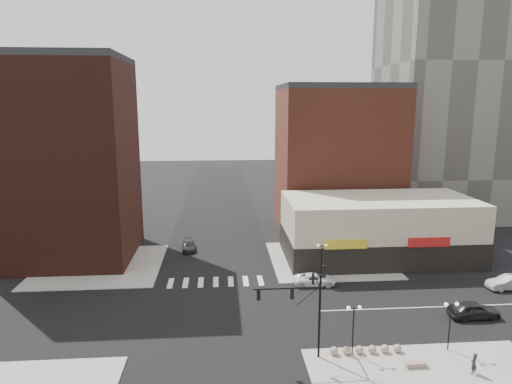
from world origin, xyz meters
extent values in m
plane|color=black|center=(0.00, 0.00, 0.00)|extent=(240.00, 240.00, 0.00)
cube|color=black|center=(0.00, 0.00, 0.01)|extent=(200.00, 14.00, 0.02)
cube|color=black|center=(0.00, 0.00, 0.01)|extent=(14.00, 200.00, 0.02)
cube|color=gray|center=(-14.50, 14.50, 0.06)|extent=(15.00, 15.00, 0.12)
cube|color=gray|center=(14.50, 14.50, 0.06)|extent=(15.00, 15.00, 0.12)
cube|color=#3B1B12|center=(-19.00, 18.50, 12.50)|extent=(16.00, 15.00, 25.00)
cube|color=#3B1B12|center=(-32.00, 34.00, 6.00)|extent=(20.00, 18.00, 12.00)
cube|color=brown|center=(19.00, 29.50, 11.00)|extent=(18.00, 15.00, 22.00)
cube|color=#47443F|center=(60.00, 56.00, 41.00)|extent=(18.00, 18.00, 82.00)
cube|color=beige|center=(21.00, 15.00, 4.00)|extent=(24.00, 12.00, 8.00)
cube|color=black|center=(21.00, 15.00, 1.70)|extent=(24.20, 12.20, 3.40)
cylinder|color=black|center=(8.20, -8.20, 3.50)|extent=(0.18, 0.18, 7.00)
cylinder|color=black|center=(5.60, -8.20, 6.00)|extent=(5.20, 0.11, 0.11)
cylinder|color=black|center=(7.20, -8.20, 5.30)|extent=(1.72, 0.06, 1.46)
cylinder|color=black|center=(8.20, -6.70, 6.00)|extent=(0.11, 3.00, 0.11)
cube|color=black|center=(3.40, -8.20, 5.60)|extent=(0.28, 0.18, 0.95)
sphere|color=red|center=(3.40, -8.20, 5.90)|extent=(0.16, 0.16, 0.16)
cube|color=black|center=(6.00, -8.20, 5.60)|extent=(0.28, 0.18, 0.95)
sphere|color=red|center=(6.00, -8.20, 5.90)|extent=(0.16, 0.16, 0.16)
cube|color=black|center=(8.20, -5.40, 5.60)|extent=(0.18, 0.28, 0.95)
sphere|color=red|center=(8.20, -5.40, 5.90)|extent=(0.16, 0.16, 0.16)
cube|color=black|center=(8.45, -8.20, 7.30)|extent=(0.28, 0.18, 0.95)
sphere|color=red|center=(8.45, -8.20, 7.60)|extent=(0.16, 0.16, 0.16)
cylinder|color=black|center=(11.00, -8.00, 2.12)|extent=(0.11, 0.11, 4.00)
cylinder|color=black|center=(11.00, -8.00, 4.02)|extent=(0.90, 0.06, 0.06)
sphere|color=white|center=(10.55, -8.00, 4.12)|extent=(0.32, 0.32, 0.32)
sphere|color=white|center=(11.45, -8.00, 4.12)|extent=(0.32, 0.32, 0.32)
cylinder|color=black|center=(19.00, -8.00, 2.12)|extent=(0.11, 0.11, 4.00)
cylinder|color=black|center=(19.00, -8.00, 4.02)|extent=(0.90, 0.06, 0.06)
sphere|color=white|center=(18.55, -8.00, 4.12)|extent=(0.32, 0.32, 0.32)
sphere|color=white|center=(19.45, -8.00, 4.12)|extent=(0.32, 0.32, 0.32)
cylinder|color=black|center=(12.00, 8.00, 2.12)|extent=(0.11, 0.11, 4.00)
cylinder|color=black|center=(12.00, 8.00, 4.02)|extent=(0.90, 0.06, 0.06)
sphere|color=white|center=(11.55, 8.00, 4.12)|extent=(0.32, 0.32, 0.32)
sphere|color=white|center=(12.45, 8.00, 4.12)|extent=(0.32, 0.32, 0.32)
sphere|color=gray|center=(9.50, -8.00, 0.45)|extent=(0.66, 0.66, 0.66)
sphere|color=gray|center=(10.55, -8.00, 0.45)|extent=(0.66, 0.66, 0.66)
sphere|color=gray|center=(11.60, -8.00, 0.45)|extent=(0.66, 0.66, 0.66)
sphere|color=gray|center=(12.65, -8.00, 0.45)|extent=(0.66, 0.66, 0.66)
sphere|color=gray|center=(13.70, -8.00, 0.45)|extent=(0.66, 0.66, 0.66)
sphere|color=gray|center=(14.75, -8.00, 0.45)|extent=(0.66, 0.66, 0.66)
imported|color=white|center=(10.94, 6.50, 0.65)|extent=(4.74, 2.28, 1.30)
imported|color=black|center=(24.31, -2.52, 0.81)|extent=(4.75, 1.96, 1.61)
imported|color=#9C9DA1|center=(31.77, 3.68, 0.76)|extent=(4.72, 1.88, 1.53)
imported|color=black|center=(-3.94, 19.93, 0.62)|extent=(2.12, 4.43, 1.25)
imported|color=#262329|center=(19.25, -11.37, 0.95)|extent=(0.72, 0.66, 1.65)
cube|color=gray|center=(15.31, -10.20, 0.26)|extent=(1.48, 0.43, 0.28)
cube|color=gray|center=(15.31, -10.20, 0.45)|extent=(1.67, 0.53, 0.11)
camera|label=1|loc=(0.64, -40.85, 20.04)|focal=32.00mm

